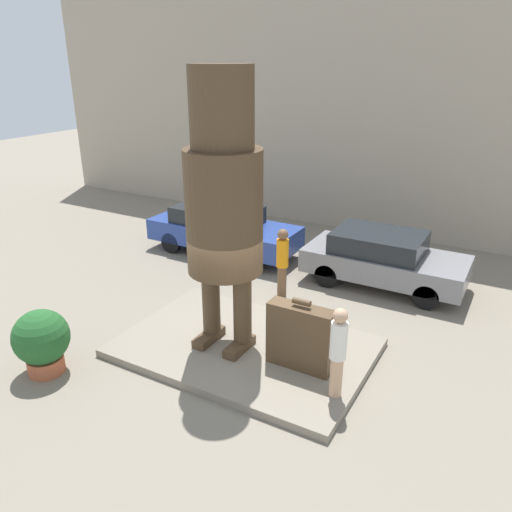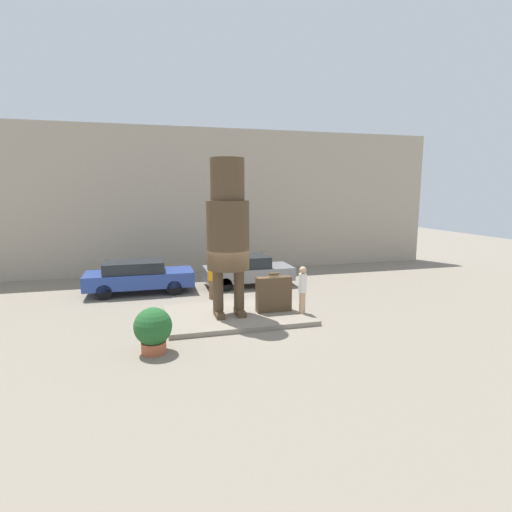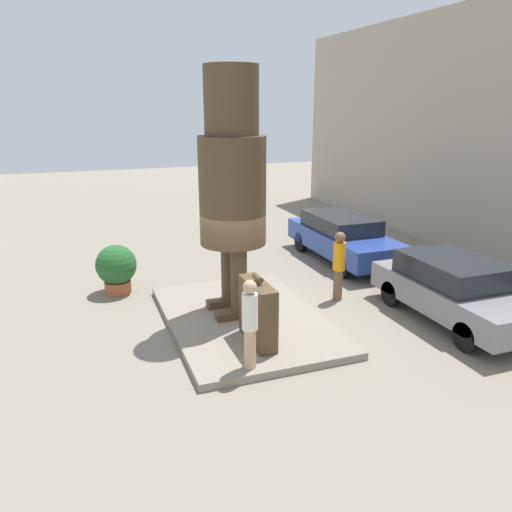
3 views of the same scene
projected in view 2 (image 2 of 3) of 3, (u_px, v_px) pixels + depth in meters
ground_plane at (237, 317)px, 14.45m from camera, size 60.00×60.00×0.00m
pedestal at (237, 315)px, 14.44m from camera, size 5.06×3.40×0.16m
building_backdrop at (202, 201)px, 22.29m from camera, size 28.00×0.60×7.91m
statue_figure at (228, 225)px, 13.69m from camera, size 1.47×1.47×5.45m
giant_suitcase at (274, 294)px, 14.51m from camera, size 1.28×0.38×1.44m
tourist at (303, 288)px, 14.23m from camera, size 0.29×0.29×1.71m
parked_car_blue at (138, 276)px, 17.73m from camera, size 4.66×1.80×1.45m
parked_car_grey at (247, 270)px, 19.13m from camera, size 4.16×1.88×1.45m
planter_pot at (153, 329)px, 11.14m from camera, size 1.06×1.06×1.31m
worker_hivis at (211, 276)px, 16.74m from camera, size 0.31×0.31×1.80m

